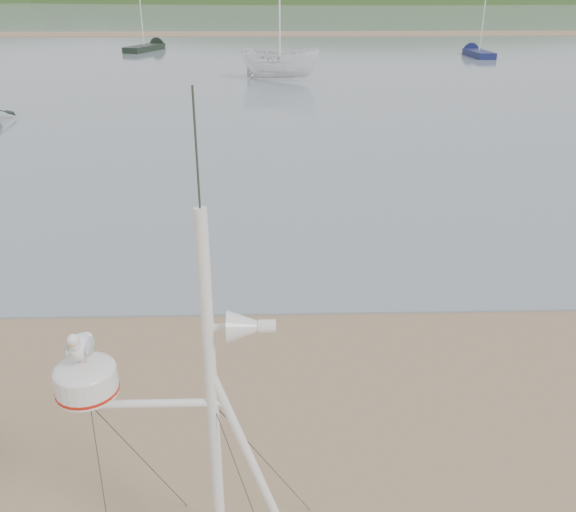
{
  "coord_description": "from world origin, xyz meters",
  "views": [
    {
      "loc": [
        2.38,
        -6.08,
        5.81
      ],
      "look_at": [
        2.58,
        1.0,
        2.6
      ],
      "focal_mm": 38.0,
      "sensor_mm": 36.0,
      "label": 1
    }
  ],
  "objects_px": {
    "mast_rig": "(212,508)",
    "sailboat_blue_far": "(473,52)",
    "boat_white": "(280,36)",
    "sailboat_dark_mid": "(153,46)"
  },
  "relations": [
    {
      "from": "sailboat_blue_far",
      "to": "boat_white",
      "type": "bearing_deg",
      "value": -140.2
    },
    {
      "from": "boat_white",
      "to": "sailboat_dark_mid",
      "type": "height_order",
      "value": "sailboat_dark_mid"
    },
    {
      "from": "boat_white",
      "to": "sailboat_dark_mid",
      "type": "xyz_separation_m",
      "value": [
        -11.28,
        19.19,
        -2.39
      ]
    },
    {
      "from": "boat_white",
      "to": "sailboat_blue_far",
      "type": "xyz_separation_m",
      "value": [
        16.6,
        13.83,
        -2.39
      ]
    },
    {
      "from": "mast_rig",
      "to": "sailboat_dark_mid",
      "type": "height_order",
      "value": "sailboat_dark_mid"
    },
    {
      "from": "mast_rig",
      "to": "sailboat_blue_far",
      "type": "bearing_deg",
      "value": 70.12
    },
    {
      "from": "mast_rig",
      "to": "sailboat_blue_far",
      "type": "height_order",
      "value": "sailboat_blue_far"
    },
    {
      "from": "mast_rig",
      "to": "boat_white",
      "type": "relative_size",
      "value": 0.97
    },
    {
      "from": "sailboat_dark_mid",
      "to": "boat_white",
      "type": "bearing_deg",
      "value": -59.55
    },
    {
      "from": "mast_rig",
      "to": "boat_white",
      "type": "xyz_separation_m",
      "value": [
        1.21,
        35.43,
        1.45
      ]
    }
  ]
}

